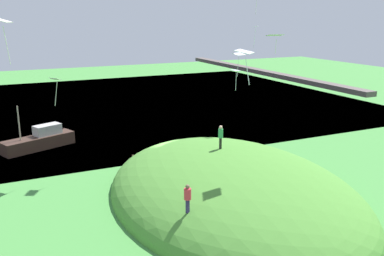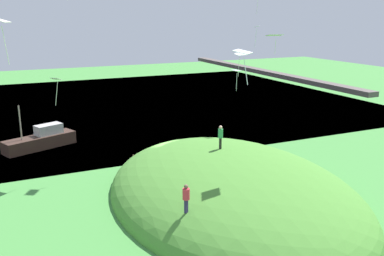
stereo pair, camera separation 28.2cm
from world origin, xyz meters
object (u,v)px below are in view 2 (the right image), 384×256
Objects in this scene: person_watching_kites at (220,134)px; kite_10 at (257,29)px; mooring_post at (134,160)px; person_with_child at (186,195)px; kite_3 at (236,72)px; kite_4 at (275,36)px; kite_14 at (240,55)px; boat_on_lake at (41,140)px; kite_12 at (56,81)px; kite_0 at (1,23)px; kite_7 at (243,53)px.

kite_10 is (-10.02, 9.38, 7.38)m from person_watching_kites.
person_watching_kites is 0.84× the size of kite_10.
person_watching_kites is 1.77× the size of mooring_post.
person_with_child is 0.93× the size of kite_3.
person_watching_kites is 0.97× the size of kite_3.
kite_4 reaches higher than kite_14.
person_with_child is at bearing -98.54° from boat_on_lake.
kite_4 is at bearing -17.45° from kite_3.
person_with_child is 1.39× the size of kite_4.
mooring_post is at bearing -100.89° from kite_3.
person_with_child is (23.70, 5.75, 2.34)m from boat_on_lake.
boat_on_lake is 4.08× the size of person_watching_kites.
boat_on_lake is at bearing -142.79° from mooring_post.
person_with_child is (6.59, -5.76, -1.30)m from person_watching_kites.
kite_12 is 0.99× the size of kite_14.
mooring_post is (2.09, -13.91, -11.34)m from kite_10.
kite_4 reaches higher than mooring_post.
kite_4 is at bearing 27.20° from mooring_post.
kite_0 is at bearing -38.52° from mooring_post.
boat_on_lake is 28.82m from kite_7.
kite_4 is 13.45m from kite_14.
person_watching_kites is 0.80× the size of kite_14.
kite_14 is at bearing 142.83° from kite_3.
kite_3 is at bearing 118.95° from kite_0.
kite_12 is at bearing -107.24° from boat_on_lake.
kite_3 is at bearing 79.11° from mooring_post.
person_with_child is 0.96× the size of kite_7.
person_watching_kites is 13.79m from kite_12.
kite_0 is 11.83m from kite_7.
kite_3 is 17.04m from kite_7.
kite_10 is (7.09, 20.88, 11.02)m from boat_on_lake.
kite_3 is at bearing -41.04° from person_watching_kites.
kite_7 is 0.79× the size of kite_14.
kite_3 reaches higher than boat_on_lake.
kite_12 is 2.20× the size of mooring_post.
kite_10 is 4.16m from kite_14.
kite_12 is at bearing 163.24° from kite_0.
person_watching_kites is 8.85m from person_with_child.
kite_4 is at bearing -21.38° from kite_14.
kite_12 is at bearing -83.98° from kite_10.
person_watching_kites is 0.80× the size of kite_12.
kite_14 is at bearing 23.00° from person_with_child.
kite_3 is 7.00m from kite_10.
kite_0 is at bearing -88.26° from kite_4.
kite_0 reaches higher than kite_3.
kite_3 is at bearing 22.64° from person_with_child.
person_watching_kites is at bearing -78.24° from boat_on_lake.
kite_10 is (-3.89, 4.56, 3.62)m from kite_3.
kite_12 reaches higher than mooring_post.
person_with_child is at bearing -128.77° from kite_7.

